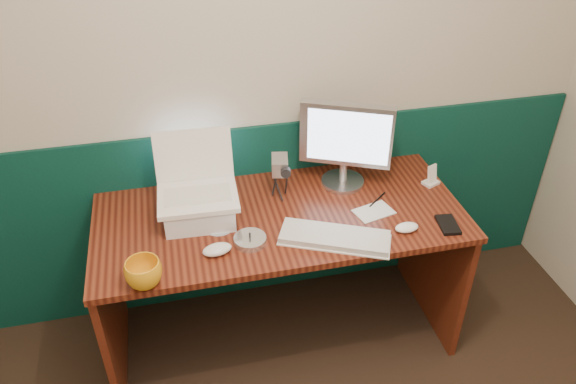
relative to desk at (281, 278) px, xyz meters
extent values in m
cube|color=beige|center=(-0.16, 0.37, 0.88)|extent=(3.50, 0.04, 2.50)
cube|color=#072E27|center=(-0.16, 0.36, 0.12)|extent=(3.48, 0.02, 1.00)
cube|color=#3C120B|center=(0.00, 0.00, 0.00)|extent=(1.60, 0.70, 0.75)
cube|color=white|center=(-0.34, 0.05, 0.42)|extent=(0.30, 0.26, 0.10)
cube|color=silver|center=(0.18, -0.22, 0.39)|extent=(0.46, 0.32, 0.03)
ellipsoid|color=white|center=(0.49, -0.23, 0.39)|extent=(0.11, 0.07, 0.03)
ellipsoid|color=silver|center=(-0.30, -0.19, 0.39)|extent=(0.13, 0.09, 0.04)
imported|color=orange|center=(-0.58, -0.31, 0.43)|extent=(0.14, 0.14, 0.11)
cylinder|color=silver|center=(-0.16, -0.16, 0.39)|extent=(0.13, 0.13, 0.03)
cylinder|color=silver|center=(-0.27, -0.03, 0.38)|extent=(0.13, 0.13, 0.00)
cylinder|color=black|center=(0.45, 0.01, 0.38)|extent=(0.11, 0.10, 0.01)
cube|color=silver|center=(0.40, -0.07, 0.38)|extent=(0.19, 0.15, 0.00)
cube|color=white|center=(0.74, 0.08, 0.38)|extent=(0.09, 0.08, 0.01)
cube|color=white|center=(0.74, 0.08, 0.43)|extent=(0.06, 0.04, 0.09)
cube|color=black|center=(0.67, -0.24, 0.38)|extent=(0.09, 0.14, 0.02)
camera|label=1|loc=(-0.40, -1.91, 1.84)|focal=35.00mm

